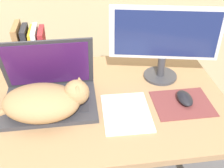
# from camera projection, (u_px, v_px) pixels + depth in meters

# --- Properties ---
(desk) EXTENTS (1.29, 0.76, 0.72)m
(desk) POSITION_uv_depth(u_px,v_px,m) (82.00, 112.00, 1.28)
(desk) COLOR #93704C
(desk) RESTS_ON ground_plane
(laptop) EXTENTS (0.39, 0.28, 0.28)m
(laptop) POSITION_uv_depth(u_px,v_px,m) (50.00, 92.00, 1.20)
(laptop) COLOR #2D2D33
(laptop) RESTS_ON desk
(cat) EXTENTS (0.44, 0.26, 0.15)m
(cat) POSITION_uv_depth(u_px,v_px,m) (45.00, 101.00, 1.13)
(cat) COLOR #99754C
(cat) RESTS_ON desk
(external_monitor) EXTENTS (0.50, 0.16, 0.36)m
(external_monitor) POSITION_uv_depth(u_px,v_px,m) (164.00, 39.00, 1.27)
(external_monitor) COLOR #333338
(external_monitor) RESTS_ON desk
(mousepad) EXTENTS (0.25, 0.20, 0.00)m
(mousepad) POSITION_uv_depth(u_px,v_px,m) (182.00, 103.00, 1.22)
(mousepad) COLOR brown
(mousepad) RESTS_ON desk
(computer_mouse) EXTENTS (0.06, 0.11, 0.03)m
(computer_mouse) POSITION_uv_depth(u_px,v_px,m) (185.00, 98.00, 1.22)
(computer_mouse) COLOR black
(computer_mouse) RESTS_ON mousepad
(book_row) EXTENTS (0.14, 0.15, 0.25)m
(book_row) POSITION_uv_depth(u_px,v_px,m) (32.00, 49.00, 1.39)
(book_row) COLOR olive
(book_row) RESTS_ON desk
(notepad) EXTENTS (0.20, 0.26, 0.01)m
(notepad) POSITION_uv_depth(u_px,v_px,m) (126.00, 113.00, 1.16)
(notepad) COLOR silver
(notepad) RESTS_ON desk
(webcam) EXTENTS (0.05, 0.05, 0.08)m
(webcam) POSITION_uv_depth(u_px,v_px,m) (77.00, 57.00, 1.46)
(webcam) COLOR #232328
(webcam) RESTS_ON desk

